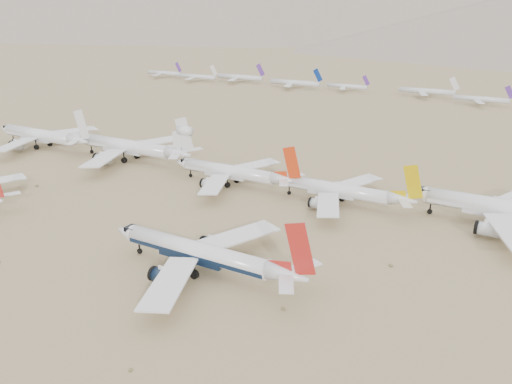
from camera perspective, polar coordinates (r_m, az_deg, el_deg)
ground at (r=114.31m, az=-8.38°, el=-10.19°), size 7000.00×7000.00×0.00m
main_airliner at (r=115.11m, az=-5.88°, el=-7.07°), size 50.87×49.69×17.95m
row2_gold_tail at (r=158.01m, az=9.71°, el=0.15°), size 45.94×44.93×16.36m
row2_orange_tail at (r=173.49m, az=-2.58°, el=2.26°), size 47.78×46.74×17.04m
row2_white_trijet at (r=208.57m, az=-13.94°, el=5.04°), size 59.12×57.78×20.95m
row2_white_twin at (r=242.90m, az=-23.18°, el=5.92°), size 55.45×54.25×19.81m
distant_storage_row at (r=391.95m, az=15.32°, el=11.28°), size 506.69×60.99×15.12m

